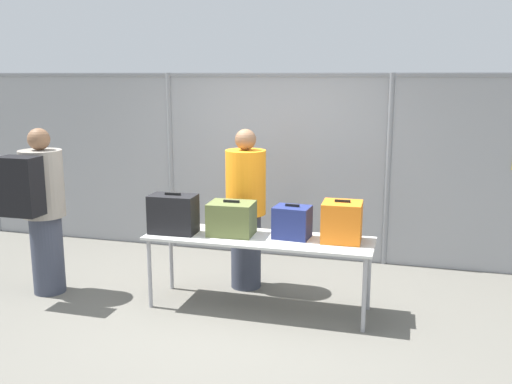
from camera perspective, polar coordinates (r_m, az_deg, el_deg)
The scene contains 10 objects.
ground_plane at distance 5.72m, azimuth -2.89°, elevation -11.81°, with size 120.00×120.00×0.00m, color #605E56.
fence_section at distance 7.14m, azimuth 1.95°, elevation 3.01°, with size 8.46×0.07×2.30m.
inspection_table at distance 5.55m, azimuth 0.28°, elevation -5.08°, with size 2.21×0.64×0.73m.
suitcase_black at distance 5.70m, azimuth -8.27°, elevation -2.19°, with size 0.47×0.28×0.41m.
suitcase_olive at distance 5.60m, azimuth -2.46°, elevation -2.66°, with size 0.45×0.36×0.35m.
suitcase_navy at distance 5.50m, azimuth 3.63°, elevation -3.02°, with size 0.36×0.29×0.33m.
suitcase_orange at distance 5.43m, azimuth 8.59°, elevation -2.96°, with size 0.38×0.35×0.40m.
traveler_hooded at distance 6.26m, azimuth -20.80°, elevation -1.25°, with size 0.43×0.67×1.75m.
security_worker_near at distance 6.08m, azimuth -1.03°, elevation -1.52°, with size 0.43×0.43×1.73m.
utility_trailer at distance 8.63m, azimuth 15.14°, elevation -1.36°, with size 4.19×2.05×0.67m.
Camera 1 is at (1.68, -4.97, 2.28)m, focal length 40.00 mm.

